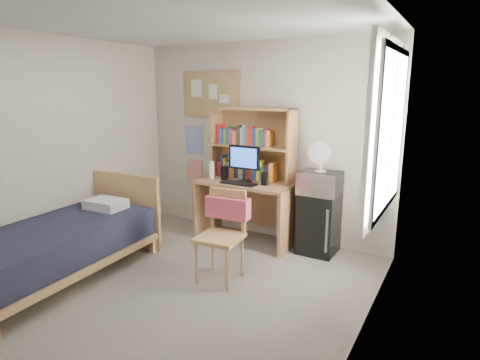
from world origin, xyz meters
The scene contains 25 objects.
floor centered at (0.00, 0.00, -0.01)m, with size 3.60×4.20×0.02m, color gray.
ceiling centered at (0.00, 0.00, 2.60)m, with size 3.60×4.20×0.02m, color silver.
wall_back centered at (0.00, 2.10, 1.30)m, with size 3.60×0.04×2.60m, color beige.
wall_left centered at (-1.80, 0.00, 1.30)m, with size 0.04×4.20×2.60m, color beige.
wall_right centered at (1.80, 0.00, 1.30)m, with size 0.04×4.20×2.60m, color beige.
window_unit centered at (1.75, 1.20, 1.60)m, with size 0.10×1.40×1.70m, color white.
curtain_left centered at (1.72, 0.80, 1.60)m, with size 0.04×0.55×1.70m, color beige.
curtain_right centered at (1.72, 1.60, 1.60)m, with size 0.04×0.55×1.70m, color beige.
bulletin_board centered at (-0.78, 2.08, 1.92)m, with size 0.94×0.03×0.64m, color tan.
poster_wave centered at (-1.10, 2.09, 1.25)m, with size 0.30×0.01×0.42m, color #2A45AA.
poster_japan centered at (-1.10, 2.09, 0.78)m, with size 0.28×0.01×0.36m, color red.
desk centered at (-0.03, 1.76, 0.41)m, with size 1.30×0.65×0.81m, color tan.
desk_chair centered at (0.28, 0.61, 0.48)m, with size 0.48×0.48×0.96m, color tan.
mini_fridge centered at (0.94, 1.84, 0.38)m, with size 0.44×0.44×0.75m, color black.
bed centered at (-1.26, -0.22, 0.29)m, with size 1.05×2.10×0.58m, color black.
hutch centered at (-0.03, 1.91, 1.28)m, with size 1.16×0.29×0.95m, color tan.
monitor centered at (-0.03, 1.70, 1.04)m, with size 0.43×0.03×0.46m, color black.
keyboard centered at (-0.04, 1.56, 0.82)m, with size 0.47×0.15×0.02m, color black.
speaker_left centered at (-0.33, 1.70, 0.90)m, with size 0.07×0.07×0.18m, color black.
speaker_right centered at (0.27, 1.69, 0.90)m, with size 0.07×0.07×0.17m, color black.
water_bottle centered at (-0.51, 1.67, 0.93)m, with size 0.07×0.07×0.23m, color white.
hoodie centered at (0.26, 0.81, 0.75)m, with size 0.48×0.15×0.23m, color #E15573.
microwave centered at (0.94, 1.82, 0.89)m, with size 0.47×0.36×0.27m, color silver.
desk_fan centered at (0.94, 1.82, 1.19)m, with size 0.26×0.26×0.32m, color white.
pillow centered at (-1.30, 0.53, 0.63)m, with size 0.46×0.32×0.11m, color white.
Camera 1 is at (2.40, -2.71, 1.98)m, focal length 30.00 mm.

